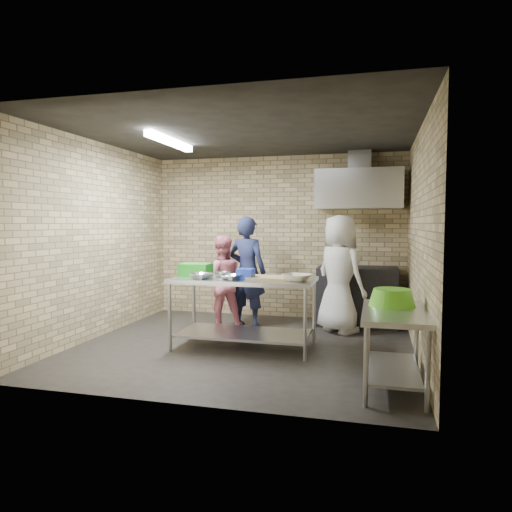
{
  "coord_description": "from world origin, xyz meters",
  "views": [
    {
      "loc": [
        1.61,
        -5.65,
        1.57
      ],
      "look_at": [
        0.1,
        0.2,
        1.15
      ],
      "focal_mm": 32.51,
      "sensor_mm": 36.0,
      "label": 1
    }
  ],
  "objects_px": {
    "blue_tub": "(246,274)",
    "man_navy": "(247,272)",
    "stove": "(357,296)",
    "bottle_red": "(362,195)",
    "green_basin": "(392,297)",
    "woman_white": "(340,274)",
    "green_crate": "(196,269)",
    "prep_table": "(244,313)",
    "woman_pink": "(221,282)",
    "side_counter": "(394,349)",
    "bottle_green": "(389,195)"
  },
  "relations": [
    {
      "from": "prep_table",
      "to": "bottle_green",
      "type": "xyz_separation_m",
      "value": [
        1.79,
        1.95,
        1.57
      ]
    },
    {
      "from": "green_crate",
      "to": "woman_pink",
      "type": "distance_m",
      "value": 0.92
    },
    {
      "from": "blue_tub",
      "to": "green_basin",
      "type": "distance_m",
      "value": 1.85
    },
    {
      "from": "prep_table",
      "to": "green_crate",
      "type": "bearing_deg",
      "value": 170.27
    },
    {
      "from": "green_crate",
      "to": "bottle_green",
      "type": "bearing_deg",
      "value": 36.38
    },
    {
      "from": "blue_tub",
      "to": "bottle_green",
      "type": "height_order",
      "value": "bottle_green"
    },
    {
      "from": "side_counter",
      "to": "woman_pink",
      "type": "bearing_deg",
      "value": 140.14
    },
    {
      "from": "stove",
      "to": "blue_tub",
      "type": "bearing_deg",
      "value": -125.4
    },
    {
      "from": "woman_white",
      "to": "green_basin",
      "type": "bearing_deg",
      "value": 148.3
    },
    {
      "from": "man_navy",
      "to": "woman_white",
      "type": "bearing_deg",
      "value": -167.99
    },
    {
      "from": "prep_table",
      "to": "green_basin",
      "type": "relative_size",
      "value": 3.87
    },
    {
      "from": "side_counter",
      "to": "woman_white",
      "type": "distance_m",
      "value": 2.34
    },
    {
      "from": "side_counter",
      "to": "green_basin",
      "type": "bearing_deg",
      "value": 94.57
    },
    {
      "from": "side_counter",
      "to": "prep_table",
      "type": "bearing_deg",
      "value": 149.93
    },
    {
      "from": "side_counter",
      "to": "man_navy",
      "type": "relative_size",
      "value": 0.71
    },
    {
      "from": "side_counter",
      "to": "bottle_red",
      "type": "xyz_separation_m",
      "value": [
        -0.4,
        2.99,
        1.65
      ]
    },
    {
      "from": "bottle_red",
      "to": "woman_pink",
      "type": "xyz_separation_m",
      "value": [
        -2.03,
        -0.96,
        -1.33
      ]
    },
    {
      "from": "green_crate",
      "to": "woman_pink",
      "type": "height_order",
      "value": "woman_pink"
    },
    {
      "from": "blue_tub",
      "to": "woman_pink",
      "type": "height_order",
      "value": "woman_pink"
    },
    {
      "from": "prep_table",
      "to": "man_navy",
      "type": "distance_m",
      "value": 1.28
    },
    {
      "from": "green_crate",
      "to": "bottle_red",
      "type": "xyz_separation_m",
      "value": [
        2.09,
        1.83,
        1.06
      ]
    },
    {
      "from": "prep_table",
      "to": "man_navy",
      "type": "relative_size",
      "value": 1.06
    },
    {
      "from": "stove",
      "to": "man_navy",
      "type": "xyz_separation_m",
      "value": [
        -1.62,
        -0.53,
        0.39
      ]
    },
    {
      "from": "stove",
      "to": "green_crate",
      "type": "xyz_separation_m",
      "value": [
        -2.04,
        -1.59,
        0.52
      ]
    },
    {
      "from": "green_basin",
      "to": "blue_tub",
      "type": "bearing_deg",
      "value": 158.25
    },
    {
      "from": "green_crate",
      "to": "blue_tub",
      "type": "distance_m",
      "value": 0.78
    },
    {
      "from": "stove",
      "to": "bottle_red",
      "type": "relative_size",
      "value": 6.67
    },
    {
      "from": "bottle_red",
      "to": "bottle_green",
      "type": "xyz_separation_m",
      "value": [
        0.4,
        0.0,
        -0.01
      ]
    },
    {
      "from": "prep_table",
      "to": "woman_pink",
      "type": "height_order",
      "value": "woman_pink"
    },
    {
      "from": "bottle_green",
      "to": "bottle_red",
      "type": "bearing_deg",
      "value": 180.0
    },
    {
      "from": "side_counter",
      "to": "green_crate",
      "type": "xyz_separation_m",
      "value": [
        -2.49,
        1.16,
        0.59
      ]
    },
    {
      "from": "green_basin",
      "to": "woman_white",
      "type": "relative_size",
      "value": 0.27
    },
    {
      "from": "blue_tub",
      "to": "bottle_red",
      "type": "bearing_deg",
      "value": 56.89
    },
    {
      "from": "man_navy",
      "to": "woman_pink",
      "type": "bearing_deg",
      "value": 40.36
    },
    {
      "from": "prep_table",
      "to": "woman_white",
      "type": "xyz_separation_m",
      "value": [
        1.11,
        1.15,
        0.4
      ]
    },
    {
      "from": "woman_white",
      "to": "green_crate",
      "type": "bearing_deg",
      "value": 69.18
    },
    {
      "from": "side_counter",
      "to": "bottle_green",
      "type": "bearing_deg",
      "value": 90.0
    },
    {
      "from": "side_counter",
      "to": "stove",
      "type": "relative_size",
      "value": 1.0
    },
    {
      "from": "woman_pink",
      "to": "woman_white",
      "type": "distance_m",
      "value": 1.76
    },
    {
      "from": "blue_tub",
      "to": "man_navy",
      "type": "relative_size",
      "value": 0.12
    },
    {
      "from": "woman_pink",
      "to": "blue_tub",
      "type": "bearing_deg",
      "value": 95.8
    },
    {
      "from": "bottle_green",
      "to": "woman_white",
      "type": "bearing_deg",
      "value": -130.46
    },
    {
      "from": "stove",
      "to": "woman_white",
      "type": "bearing_deg",
      "value": -112.58
    },
    {
      "from": "green_basin",
      "to": "man_navy",
      "type": "distance_m",
      "value": 2.84
    },
    {
      "from": "side_counter",
      "to": "green_crate",
      "type": "height_order",
      "value": "green_crate"
    },
    {
      "from": "bottle_red",
      "to": "side_counter",
      "type": "bearing_deg",
      "value": -82.38
    },
    {
      "from": "green_basin",
      "to": "stove",
      "type": "bearing_deg",
      "value": 99.76
    },
    {
      "from": "stove",
      "to": "woman_pink",
      "type": "distance_m",
      "value": 2.12
    },
    {
      "from": "man_navy",
      "to": "woman_white",
      "type": "height_order",
      "value": "woman_white"
    },
    {
      "from": "stove",
      "to": "man_navy",
      "type": "relative_size",
      "value": 0.71
    }
  ]
}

